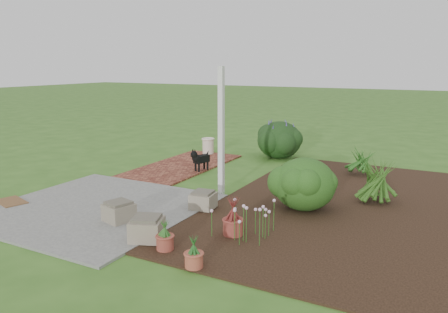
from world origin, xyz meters
The scene contains 19 objects.
ground centered at (0.00, 0.00, 0.00)m, with size 80.00×80.00×0.00m, color #396820.
concrete_patio centered at (-1.25, -1.75, 0.02)m, with size 3.50×3.50×0.04m, color slate.
brick_path centered at (-1.70, 1.75, 0.02)m, with size 1.60×3.50×0.04m, color maroon.
garden_bed centered at (2.50, 0.50, 0.01)m, with size 4.00×7.00×0.03m, color black.
veranda_post centered at (0.30, 0.10, 1.25)m, with size 0.10×0.10×2.50m, color white.
stone_trough_near centered at (0.48, -2.50, 0.19)m, with size 0.45×0.45×0.30m, color gray.
stone_trough_mid centered at (-0.41, -2.09, 0.18)m, with size 0.42×0.42×0.28m, color #766C5A.
stone_trough_far centered at (0.48, -0.91, 0.17)m, with size 0.40×0.40×0.27m, color gray.
coir_doormat centered at (-2.83, -2.28, 0.05)m, with size 0.63×0.40×0.02m, color brown.
black_dog centered at (-1.00, 1.43, 0.34)m, with size 0.29×0.57×0.50m.
cream_ceramic_urn centered at (-1.86, 3.30, 0.25)m, with size 0.32×0.32×0.43m, color beige.
evergreen_shrub centered at (2.03, -0.03, 0.50)m, with size 1.10×1.10×0.93m, color #133610.
agapanthus_clump_back centered at (3.08, 0.99, 0.50)m, with size 1.05×1.05×0.95m, color #0E3D11, non-canonical shape.
agapanthus_clump_front centered at (2.46, 2.89, 0.41)m, with size 0.85×0.85×0.76m, color #113F17, non-canonical shape.
pink_flower_patch centered at (1.62, -1.63, 0.32)m, with size 0.89×0.89×0.57m, color #113D0F, non-canonical shape.
terracotta_pot_bronze centered at (1.49, -1.73, 0.15)m, with size 0.30×0.30×0.24m, color brown.
terracotta_pot_small_left centered at (1.54, -2.91, 0.13)m, with size 0.23×0.23×0.19m, color #AC4E3A.
terracotta_pot_small_right centered at (0.90, -2.64, 0.13)m, with size 0.24×0.24×0.20m, color #984233.
purple_flowering_bush centered at (0.04, 3.94, 0.51)m, with size 1.21×1.21×1.03m, color black.
Camera 1 is at (4.28, -7.23, 2.54)m, focal length 35.00 mm.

